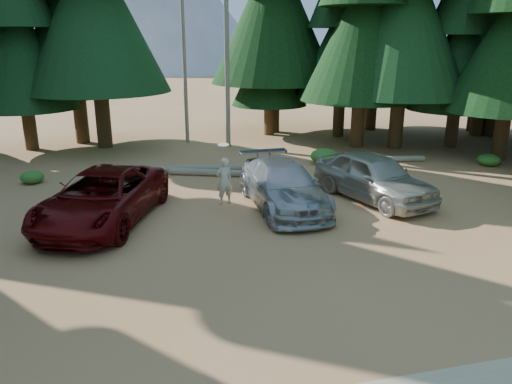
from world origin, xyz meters
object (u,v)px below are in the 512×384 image
silver_minivan_right (374,177)px  frisbee_player (224,181)px  log_left (192,169)px  log_mid (210,173)px  silver_minivan_center (283,186)px  red_pickup (102,197)px  log_right (377,159)px

silver_minivan_right → frisbee_player: (-5.34, 0.17, 0.18)m
log_left → log_mid: (0.65, -0.73, -0.01)m
silver_minivan_center → silver_minivan_right: (3.37, 0.04, 0.07)m
silver_minivan_right → frisbee_player: 5.35m
silver_minivan_right → frisbee_player: size_ratio=2.44×
red_pickup → log_mid: red_pickup is taller
silver_minivan_center → silver_minivan_right: size_ratio=1.07×
silver_minivan_center → frisbee_player: frisbee_player is taller
silver_minivan_right → frisbee_player: bearing=161.6°
red_pickup → silver_minivan_right: size_ratio=1.19×
log_right → silver_minivan_center: bearing=-129.4°
silver_minivan_right → log_right: size_ratio=1.13×
silver_minivan_right → log_mid: (-5.18, 4.54, -0.70)m
silver_minivan_center → frisbee_player: 2.00m
silver_minivan_center → log_right: bearing=38.6°
silver_minivan_center → frisbee_player: (-1.97, 0.21, 0.25)m
log_left → frisbee_player: bearing=-75.1°
red_pickup → frisbee_player: bearing=24.8°
red_pickup → silver_minivan_center: red_pickup is taller
red_pickup → silver_minivan_right: bearing=21.8°
frisbee_player → log_mid: (0.17, 4.37, -0.88)m
log_left → log_right: (8.59, -0.20, -0.01)m
silver_minivan_right → log_mid: silver_minivan_right is taller
frisbee_player → log_mid: size_ratio=0.59×
frisbee_player → log_left: bearing=-98.4°
frisbee_player → log_mid: bearing=-106.0°
log_left → log_mid: 0.98m
silver_minivan_right → silver_minivan_center: bearing=164.0°
log_mid → log_left: bearing=152.7°
log_mid → log_right: 7.96m
frisbee_player → silver_minivan_center: bearing=160.2°
log_right → log_mid: bearing=-165.3°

